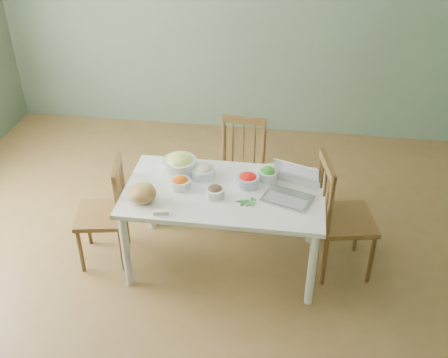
# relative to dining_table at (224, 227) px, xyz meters

# --- Properties ---
(floor) EXTENTS (5.00, 5.00, 0.00)m
(floor) POSITION_rel_dining_table_xyz_m (-0.24, -0.20, -0.34)
(floor) COLOR brown
(floor) RESTS_ON ground
(wall_back) EXTENTS (5.00, 0.00, 2.70)m
(wall_back) POSITION_rel_dining_table_xyz_m (-0.24, 2.30, 1.01)
(wall_back) COLOR #596D55
(wall_back) RESTS_ON ground
(dining_table) EXTENTS (1.46, 0.82, 0.69)m
(dining_table) POSITION_rel_dining_table_xyz_m (0.00, 0.00, 0.00)
(dining_table) COLOR white
(dining_table) RESTS_ON floor
(chair_far) EXTENTS (0.43, 0.42, 0.91)m
(chair_far) POSITION_rel_dining_table_xyz_m (0.04, 0.59, 0.11)
(chair_far) COLOR #4A2D11
(chair_far) RESTS_ON floor
(chair_left) EXTENTS (0.43, 0.45, 0.87)m
(chair_left) POSITION_rel_dining_table_xyz_m (-0.95, -0.07, 0.09)
(chair_left) COLOR #4A2D11
(chair_left) RESTS_ON floor
(chair_right) EXTENTS (0.49, 0.50, 0.97)m
(chair_right) POSITION_rel_dining_table_xyz_m (0.90, 0.07, 0.14)
(chair_right) COLOR #4A2D11
(chair_right) RESTS_ON floor
(bread_boule) EXTENTS (0.22, 0.22, 0.13)m
(bread_boule) POSITION_rel_dining_table_xyz_m (-0.55, -0.21, 0.41)
(bread_boule) COLOR #A6723A
(bread_boule) RESTS_ON dining_table
(butter_stick) EXTENTS (0.11, 0.05, 0.03)m
(butter_stick) POSITION_rel_dining_table_xyz_m (-0.39, -0.35, 0.36)
(butter_stick) COLOR beige
(butter_stick) RESTS_ON dining_table
(bowl_squash) EXTENTS (0.33, 0.33, 0.15)m
(bowl_squash) POSITION_rel_dining_table_xyz_m (-0.37, 0.20, 0.42)
(bowl_squash) COLOR #D7DF54
(bowl_squash) RESTS_ON dining_table
(bowl_carrot) EXTENTS (0.16, 0.16, 0.08)m
(bowl_carrot) POSITION_rel_dining_table_xyz_m (-0.32, -0.01, 0.38)
(bowl_carrot) COLOR #C93300
(bowl_carrot) RESTS_ON dining_table
(bowl_onion) EXTENTS (0.20, 0.20, 0.10)m
(bowl_onion) POSITION_rel_dining_table_xyz_m (-0.18, 0.16, 0.39)
(bowl_onion) COLOR beige
(bowl_onion) RESTS_ON dining_table
(bowl_mushroom) EXTENTS (0.17, 0.17, 0.09)m
(bowl_mushroom) POSITION_rel_dining_table_xyz_m (-0.05, -0.09, 0.39)
(bowl_mushroom) COLOR #3C2714
(bowl_mushroom) RESTS_ON dining_table
(bowl_redpep) EXTENTS (0.19, 0.19, 0.10)m
(bowl_redpep) POSITION_rel_dining_table_xyz_m (0.16, 0.09, 0.39)
(bowl_redpep) COLOR #BB0F0F
(bowl_redpep) RESTS_ON dining_table
(bowl_broccoli) EXTENTS (0.19, 0.19, 0.10)m
(bowl_broccoli) POSITION_rel_dining_table_xyz_m (0.31, 0.20, 0.39)
(bowl_broccoli) COLOR #225419
(bowl_broccoli) RESTS_ON dining_table
(flatbread) EXTENTS (0.25, 0.25, 0.02)m
(flatbread) POSITION_rel_dining_table_xyz_m (0.33, 0.30, 0.35)
(flatbread) COLOR beige
(flatbread) RESTS_ON dining_table
(basil_bunch) EXTENTS (0.17, 0.17, 0.02)m
(basil_bunch) POSITION_rel_dining_table_xyz_m (0.18, -0.12, 0.35)
(basil_bunch) COLOR #256225
(basil_bunch) RESTS_ON dining_table
(laptop) EXTENTS (0.42, 0.40, 0.23)m
(laptop) POSITION_rel_dining_table_xyz_m (0.46, -0.05, 0.46)
(laptop) COLOR silver
(laptop) RESTS_ON dining_table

